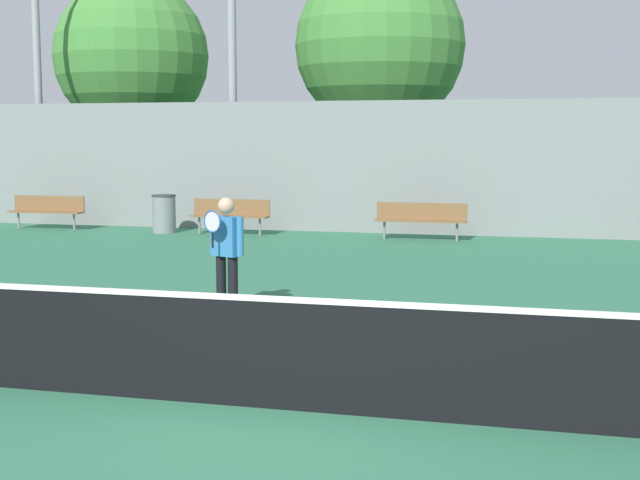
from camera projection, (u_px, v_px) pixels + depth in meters
ground_plane at (285, 410)px, 8.05m from camera, size 100.00×100.00×0.00m
tennis_net at (284, 353)px, 7.99m from camera, size 11.29×0.09×1.04m
tennis_player at (226, 247)px, 12.35m from camera, size 0.57×0.50×1.62m
bench_courtside_near at (230, 212)px, 22.35m from camera, size 2.02×0.40×0.88m
bench_adjacent_court at (421, 217)px, 21.16m from camera, size 2.16×0.40×0.88m
bench_by_gate at (47, 208)px, 23.64m from camera, size 2.07×0.40×0.88m
trash_bin at (164, 214)px, 22.78m from camera, size 0.62×0.62×0.98m
back_fence at (456, 168)px, 22.08m from camera, size 32.73×0.06×3.36m
tree_green_tall at (380, 46)px, 26.86m from camera, size 5.14×5.14×7.75m
tree_green_broad at (132, 57)px, 28.37m from camera, size 4.91×4.91×7.44m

